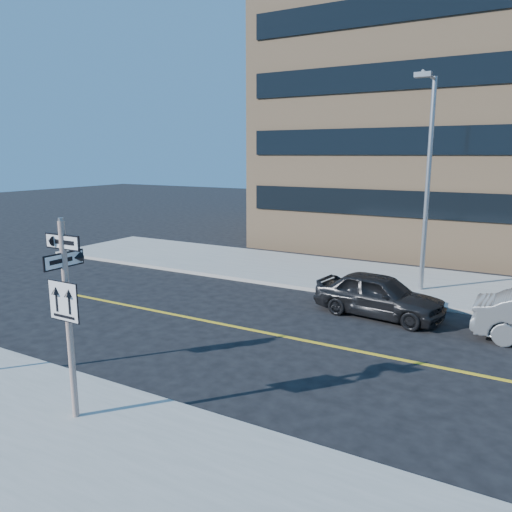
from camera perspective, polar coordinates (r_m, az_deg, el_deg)
The scene contains 5 objects.
ground at distance 12.89m, azimuth -11.14°, elevation -13.33°, with size 120.00×120.00×0.00m, color black.
sign_pole at distance 10.41m, azimuth -20.77°, elevation -5.64°, with size 0.92×0.92×4.06m.
parked_car_a at distance 17.31m, azimuth 13.87°, elevation -4.34°, with size 4.33×1.74×1.47m, color black.
streetlight_a at distance 19.88m, azimuth 19.00°, elevation 9.14°, with size 0.55×2.25×8.00m.
building_brick at distance 34.43m, azimuth 20.84°, elevation 16.87°, with size 18.00×18.00×18.00m, color tan.
Camera 1 is at (7.80, -8.75, 5.38)m, focal length 35.00 mm.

